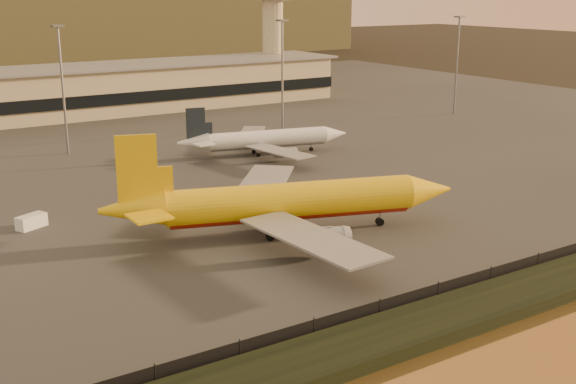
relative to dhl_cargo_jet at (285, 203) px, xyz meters
name	(u,v)px	position (x,y,z in m)	size (l,w,h in m)	color
ground	(348,269)	(-0.43, -14.77, -4.57)	(900.00, 900.00, 0.00)	black
embankment	(451,316)	(-0.43, -31.77, -3.87)	(320.00, 7.00, 1.40)	black
tarmac	(93,136)	(-0.43, 80.23, -4.47)	(320.00, 220.00, 0.20)	#2D2D2D
perimeter_fence	(424,297)	(-0.43, -27.77, -3.27)	(300.00, 0.05, 2.20)	black
control_tower	(273,24)	(69.57, 116.23, 17.10)	(11.20, 11.20, 35.50)	tan
apron_light_masts	(189,71)	(14.57, 60.23, 11.14)	(152.20, 12.20, 25.40)	slate
dhl_cargo_jet	(285,203)	(0.00, 0.00, 0.00)	(47.82, 45.56, 14.63)	yellow
white_narrowbody_jet	(265,140)	(22.71, 43.15, -1.33)	(35.09, 33.63, 10.17)	white
gse_vehicle_yellow	(273,205)	(3.78, 9.23, -3.37)	(4.42, 1.99, 1.99)	yellow
gse_vehicle_white	(31,221)	(-28.48, 21.04, -3.43)	(4.16, 1.87, 1.87)	white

